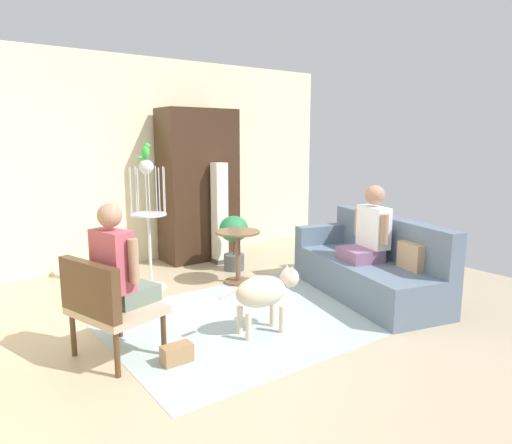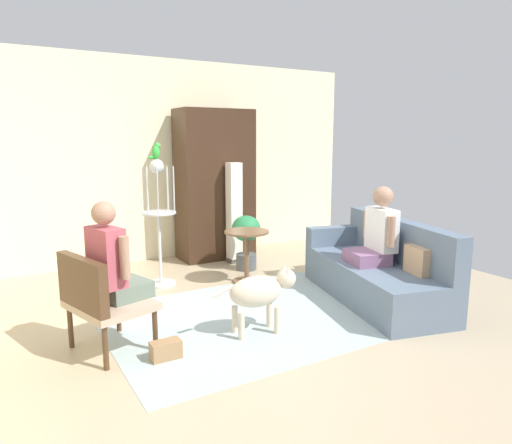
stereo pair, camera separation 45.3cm
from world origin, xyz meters
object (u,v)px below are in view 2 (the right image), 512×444
object	(u,v)px
armchair	(98,296)
bird_cage_stand	(159,220)
round_end_table	(247,250)
parrot	(156,151)
armoire_cabinet	(215,185)
dog	(260,292)
handbag	(166,350)
column_lamp	(234,214)
couch	(377,271)
person_on_couch	(377,233)
potted_plant	(246,236)
person_on_armchair	(112,262)

from	to	relation	value
armchair	bird_cage_stand	bearing A→B (deg)	55.73
round_end_table	parrot	size ratio (longest dim) A/B	3.44
bird_cage_stand	armoire_cabinet	bearing A→B (deg)	37.81
round_end_table	armoire_cabinet	xyz separation A→B (m)	(0.22, 1.35, 0.67)
round_end_table	parrot	bearing A→B (deg)	155.34
round_end_table	dog	distance (m)	1.53
dog	handbag	bearing A→B (deg)	-176.01
bird_cage_stand	armoire_cabinet	size ratio (longest dim) A/B	0.70
column_lamp	handbag	size ratio (longest dim) A/B	5.87
couch	person_on_couch	bearing A→B (deg)	-159.77
armchair	bird_cage_stand	distance (m)	1.87
couch	bird_cage_stand	size ratio (longest dim) A/B	1.40
bird_cage_stand	column_lamp	size ratio (longest dim) A/B	1.07
potted_plant	column_lamp	world-z (taller)	column_lamp
person_on_couch	potted_plant	distance (m)	1.91
armoire_cabinet	round_end_table	bearing A→B (deg)	-99.10
person_on_couch	dog	world-z (taller)	person_on_couch
potted_plant	parrot	bearing A→B (deg)	-176.52
couch	armoire_cabinet	distance (m)	2.81
armchair	armoire_cabinet	size ratio (longest dim) A/B	0.39
round_end_table	handbag	xyz separation A→B (m)	(-1.56, -1.45, -0.34)
bird_cage_stand	column_lamp	bearing A→B (deg)	21.38
couch	person_on_armchair	size ratio (longest dim) A/B	2.52
person_on_armchair	column_lamp	distance (m)	2.94
parrot	bird_cage_stand	bearing A→B (deg)	-0.00
round_end_table	dog	xyz separation A→B (m)	(-0.63, -1.39, -0.03)
round_end_table	armoire_cabinet	size ratio (longest dim) A/B	0.30
couch	potted_plant	world-z (taller)	couch
armchair	person_on_armchair	size ratio (longest dim) A/B	1.00
person_on_armchair	potted_plant	distance (m)	2.66
armoire_cabinet	potted_plant	bearing A→B (deg)	-85.63
column_lamp	armoire_cabinet	distance (m)	0.57
armchair	dog	xyz separation A→B (m)	(1.36, -0.31, -0.10)
parrot	person_on_armchair	bearing A→B (deg)	-121.21
bird_cage_stand	parrot	xyz separation A→B (m)	(-0.00, 0.00, 0.81)
parrot	potted_plant	size ratio (longest dim) A/B	0.26
round_end_table	bird_cage_stand	xyz separation A→B (m)	(-0.96, 0.44, 0.39)
potted_plant	column_lamp	bearing A→B (deg)	84.64
potted_plant	handbag	bearing A→B (deg)	-133.09
round_end_table	column_lamp	distance (m)	1.04
person_on_couch	dog	distance (m)	1.61
dog	parrot	xyz separation A→B (m)	(-0.33, 1.83, 1.23)
couch	column_lamp	size ratio (longest dim) A/B	1.49
person_on_armchair	handbag	bearing A→B (deg)	-54.23
person_on_couch	column_lamp	size ratio (longest dim) A/B	0.58
person_on_couch	bird_cage_stand	xyz separation A→B (m)	(-1.88, 1.70, 0.06)
couch	round_end_table	size ratio (longest dim) A/B	3.26
couch	armchair	xyz separation A→B (m)	(-2.97, 0.16, 0.18)
round_end_table	bird_cage_stand	distance (m)	1.12
armchair	person_on_armchair	xyz separation A→B (m)	(0.14, 0.04, 0.27)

